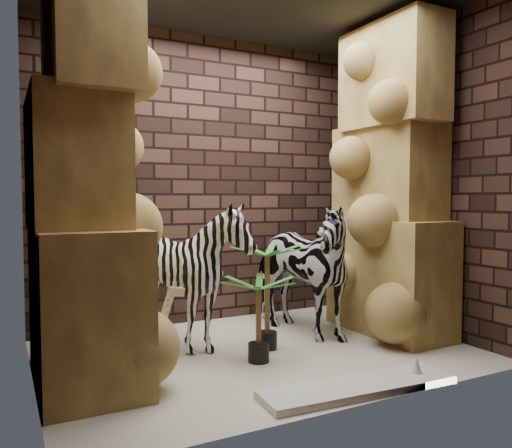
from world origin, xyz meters
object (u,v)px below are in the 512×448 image
giraffe_toy (145,334)px  palm_front (267,296)px  zebra_right (295,258)px  zebra_left (188,283)px  palm_back (259,319)px  surfboard (359,387)px

giraffe_toy → palm_front: bearing=6.4°
zebra_right → zebra_left: (-1.08, -0.00, -0.16)m
zebra_left → giraffe_toy: zebra_left is taller
palm_front → palm_back: palm_front is taller
zebra_right → palm_front: 0.61m
giraffe_toy → palm_back: bearing=-5.6°
giraffe_toy → palm_front: palm_front is taller
giraffe_toy → palm_front: 1.21m
zebra_right → zebra_left: zebra_right is taller
giraffe_toy → surfboard: size_ratio=0.51×
surfboard → zebra_right: bearing=79.5°
zebra_left → palm_back: bearing=-35.8°
zebra_right → palm_back: zebra_right is taller
zebra_left → palm_back: zebra_left is taller
palm_front → zebra_left: bearing=155.6°
palm_front → giraffe_toy: bearing=-163.9°
giraffe_toy → surfboard: (1.26, -0.77, -0.33)m
zebra_right → palm_back: size_ratio=2.14×
palm_front → surfboard: size_ratio=0.65×
giraffe_toy → surfboard: 1.52m
palm_front → surfboard: bearing=-84.5°
zebra_left → surfboard: (0.73, -1.39, -0.55)m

